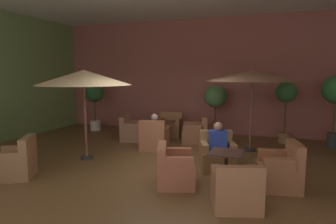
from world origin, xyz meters
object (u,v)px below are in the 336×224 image
Objects in this scene: armchair_mid_center_east at (217,155)px; potted_tree_left_corner at (215,100)px; armchair_mid_center_north at (280,171)px; patron_blue_shirt at (218,138)px; potted_tree_mid_left at (336,94)px; armchair_front_right_west at (196,133)px; potted_tree_mid_right at (95,97)px; armchair_front_right_south at (154,139)px; patio_umbrella_tall_red at (84,78)px; patio_umbrella_center_beige at (252,76)px; armchair_front_right_east at (132,131)px; cafe_table_mid_center at (226,162)px; armchair_front_left_north at (16,163)px; patron_by_window at (155,126)px; armchair_mid_center_west at (236,191)px; potted_tree_right_corner at (286,98)px; cafe_table_front_right at (163,127)px; armchair_front_right_north at (170,127)px; armchair_mid_center_south at (174,170)px.

armchair_mid_center_east is 3.75m from potted_tree_left_corner.
patron_blue_shirt is (-1.35, 0.72, 0.40)m from armchair_mid_center_north.
potted_tree_mid_left is at bearing 47.57° from armchair_mid_center_east.
armchair_front_right_west is 0.54× the size of potted_tree_mid_right.
patio_umbrella_tall_red is (-1.31, -1.43, 1.76)m from armchair_front_right_south.
patio_umbrella_center_beige is 4.00× the size of patron_blue_shirt.
cafe_table_mid_center is at bearing -39.77° from armchair_front_right_east.
cafe_table_mid_center is at bearing -94.55° from patio_umbrella_center_beige.
armchair_front_left_north is 0.39× the size of patio_umbrella_center_beige.
patio_umbrella_tall_red is 2.40m from patron_by_window.
patron_by_window is (-2.03, 1.12, 0.39)m from armchair_mid_center_east.
armchair_front_right_east is 2.93m from patio_umbrella_tall_red.
patio_umbrella_tall_red is 1.30× the size of potted_tree_mid_right.
armchair_mid_center_west is at bearing -71.92° from cafe_table_mid_center.
potted_tree_right_corner is 2.97× the size of patron_blue_shirt.
potted_tree_mid_right is 2.80× the size of patron_blue_shirt.
cafe_table_front_right is at bearing -168.33° from potted_tree_mid_left.
potted_tree_mid_left is at bearing 22.91° from armchair_front_right_south.
cafe_table_front_right is 3.99m from potted_tree_right_corner.
patio_umbrella_center_beige reaches higher than armchair_front_right_north.
armchair_mid_center_south is (1.53, -3.41, -0.17)m from cafe_table_front_right.
cafe_table_front_right is 1.00× the size of cafe_table_mid_center.
armchair_mid_center_east is at bearing 150.89° from armchair_mid_center_north.
potted_tree_mid_left is 1.10× the size of potted_tree_right_corner.
armchair_mid_center_south is (2.55, -3.26, -0.00)m from armchair_front_right_east.
armchair_front_right_south is 0.46× the size of potted_tree_right_corner.
cafe_table_front_right is at bearing 96.64° from patron_by_window.
patron_blue_shirt reaches higher than armchair_front_right_west.
armchair_front_right_east is 4.14m from armchair_mid_center_south.
armchair_front_left_north is 5.43m from potted_tree_mid_right.
armchair_mid_center_north is 0.44× the size of potted_tree_mid_left.
armchair_mid_center_south is at bearing -69.53° from armchair_front_right_north.
cafe_table_mid_center is 0.69× the size of armchair_mid_center_east.
patio_umbrella_tall_red reaches higher than armchair_mid_center_north.
armchair_front_left_north is 8.63m from potted_tree_mid_left.
patio_umbrella_tall_red is at bearing -115.69° from cafe_table_front_right.
cafe_table_front_right is 0.75× the size of armchair_front_right_south.
armchair_front_right_north is at bearing -179.96° from potted_tree_mid_left.
armchair_front_left_north reaches higher than armchair_mid_center_east.
armchair_front_right_north is at bearing 96.97° from patron_by_window.
armchair_front_right_south is 2.29m from armchair_mid_center_east.
patron_by_window is (-3.39, 1.88, 0.37)m from armchair_mid_center_north.
armchair_front_left_north is 5.22m from armchair_front_right_west.
patio_umbrella_tall_red is 1.22× the size of potted_tree_right_corner.
potted_tree_left_corner is at bearing 173.72° from potted_tree_mid_left.
potted_tree_mid_right is at bearing 144.51° from cafe_table_mid_center.
armchair_mid_center_north is at bearing 15.29° from armchair_mid_center_south.
armchair_mid_center_east is 3.79m from patio_umbrella_tall_red.
armchair_mid_center_east is 0.37× the size of patio_umbrella_center_beige.
armchair_front_right_south reaches higher than armchair_front_right_north.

